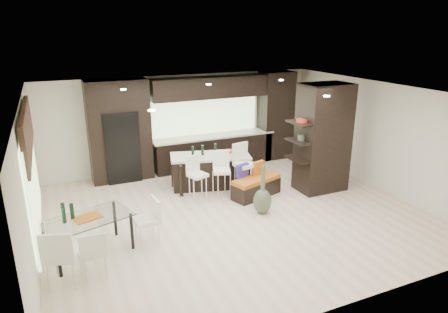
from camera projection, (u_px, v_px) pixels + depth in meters
name	position (u px, v px, depth m)	size (l,w,h in m)	color
ground	(235.00, 213.00, 8.96)	(8.00, 8.00, 0.00)	beige
back_wall	(184.00, 122.00, 11.59)	(8.00, 0.02, 2.70)	white
left_wall	(30.00, 184.00, 7.01)	(0.02, 7.00, 2.70)	white
right_wall	(378.00, 136.00, 10.08)	(0.02, 7.00, 2.70)	white
ceiling	(236.00, 93.00, 8.13)	(8.00, 7.00, 0.02)	white
window_left	(33.00, 180.00, 7.20)	(0.04, 3.20, 1.90)	#B2D199
window_back	(203.00, 114.00, 11.72)	(3.40, 0.04, 1.20)	#B2D199
stone_accent	(27.00, 131.00, 6.93)	(0.08, 3.00, 0.80)	brown
ceiling_spots	(231.00, 92.00, 8.35)	(4.00, 3.00, 0.02)	white
back_cabinetry	(204.00, 123.00, 11.50)	(6.80, 0.68, 2.70)	black
refrigerator	(121.00, 146.00, 10.65)	(0.90, 0.68, 1.90)	black
partition_column	(323.00, 138.00, 9.89)	(1.20, 0.80, 2.70)	black
kitchen_island	(210.00, 171.00, 10.36)	(2.01, 0.86, 0.84)	black
stool_left	(198.00, 183.00, 9.49)	(0.39, 0.39, 0.88)	white
stool_mid	(222.00, 179.00, 9.71)	(0.40, 0.40, 0.91)	white
stool_right	(245.00, 173.00, 9.91)	(0.45, 0.45, 1.01)	white
bench	(256.00, 187.00, 9.77)	(1.27, 0.49, 0.49)	black
floor_vase	(263.00, 189.00, 8.79)	(0.41, 0.41, 1.13)	#435039
dining_table	(89.00, 236.00, 7.23)	(1.51, 0.85, 0.72)	white
chair_near	(94.00, 254.00, 6.59)	(0.43, 0.43, 0.79)	white
chair_far	(63.00, 258.00, 6.35)	(0.51, 0.51, 0.94)	white
chair_end	(147.00, 223.00, 7.62)	(0.44, 0.44, 0.81)	white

